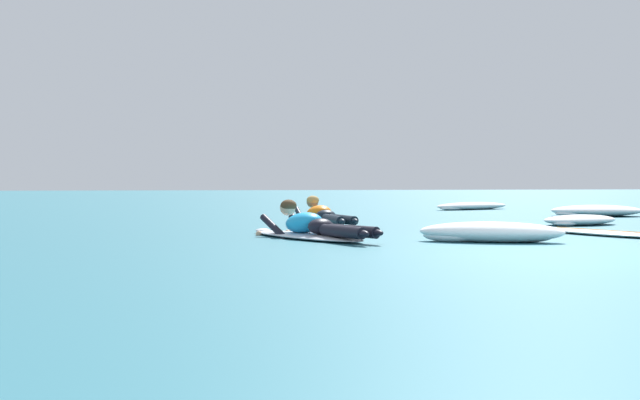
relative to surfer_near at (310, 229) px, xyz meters
name	(u,v)px	position (x,y,z in m)	size (l,w,h in m)	color
ground_plane	(368,214)	(2.88, 7.21, -0.13)	(120.00, 120.00, 0.00)	#2D6B7A
surfer_near	(310,229)	(0.00, 0.00, 0.00)	(1.43, 2.49, 0.55)	silver
surfer_far	(322,217)	(0.79, 2.84, 0.00)	(0.73, 2.78, 0.55)	#2DB2D1
drifting_surfboard	(610,233)	(4.06, -0.33, -0.10)	(1.22, 2.07, 0.16)	white
whitewater_front	(580,220)	(5.09, 2.00, -0.05)	(1.67, 1.20, 0.18)	white
whitewater_mid_left	(596,211)	(7.29, 4.84, -0.02)	(2.14, 1.56, 0.25)	white
whitewater_mid_right	(472,206)	(6.35, 9.07, -0.04)	(2.60, 1.51, 0.20)	white
whitewater_back	(491,233)	(2.03, -0.96, -0.02)	(1.77, 1.18, 0.25)	white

